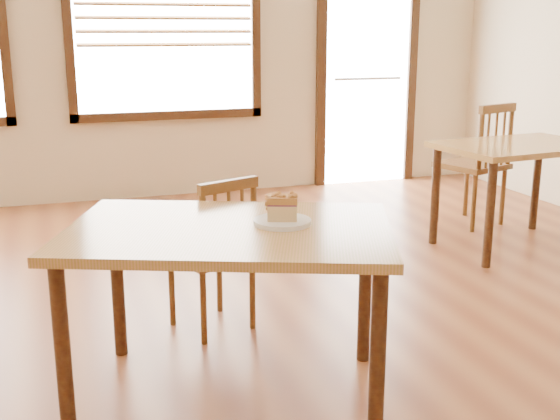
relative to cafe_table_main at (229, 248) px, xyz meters
The scene contains 8 objects.
ground 0.69m from the cafe_table_main, 53.80° to the right, with size 8.00×8.00×0.00m, color brown.
entry_door 4.55m from the cafe_table_main, 57.66° to the left, with size 1.08×0.06×2.29m.
cafe_table_main is the anchor object (origin of this frame).
cafe_chair_main 0.74m from the cafe_table_main, 81.81° to the left, with size 0.48×0.48×0.83m.
cafe_table_second 2.85m from the cafe_table_main, 30.06° to the left, with size 1.16×0.83×0.75m.
cafe_chair_second 3.25m from the cafe_table_main, 38.58° to the left, with size 0.56×0.56×0.99m.
plate 0.24m from the cafe_table_main, ahead, with size 0.24×0.24×0.02m.
cake_slice 0.27m from the cafe_table_main, ahead, with size 0.15×0.13×0.12m.
Camera 1 is at (-0.79, -2.49, 1.52)m, focal length 45.00 mm.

